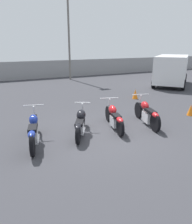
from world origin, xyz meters
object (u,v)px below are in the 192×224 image
(light_pole_right, at_px, (68,22))
(motorcycle_slot_0, at_px, (34,131))
(traffic_cone_far, at_px, (135,94))
(traffic_cone_near, at_px, (191,110))
(motorcycle_slot_2, at_px, (114,117))
(motorcycle_slot_1, at_px, (81,123))
(parked_van, at_px, (172,69))
(motorcycle_slot_3, at_px, (147,114))

(light_pole_right, bearing_deg, motorcycle_slot_0, -114.49)
(traffic_cone_far, bearing_deg, traffic_cone_near, -84.82)
(motorcycle_slot_2, bearing_deg, traffic_cone_far, 59.46)
(motorcycle_slot_1, xyz_separation_m, parked_van, (9.50, 5.72, 0.76))
(motorcycle_slot_1, xyz_separation_m, motorcycle_slot_2, (1.30, 0.02, -0.01))
(light_pole_right, height_order, motorcycle_slot_1, light_pole_right)
(light_pole_right, relative_size, traffic_cone_far, 15.02)
(motorcycle_slot_1, distance_m, motorcycle_slot_3, 2.59)
(motorcycle_slot_0, distance_m, motorcycle_slot_1, 1.53)
(traffic_cone_far, bearing_deg, motorcycle_slot_3, -119.99)
(parked_van, bearing_deg, motorcycle_slot_3, -90.33)
(motorcycle_slot_2, height_order, parked_van, parked_van)
(traffic_cone_near, xyz_separation_m, traffic_cone_far, (-0.32, 3.50, 0.02))
(motorcycle_slot_0, bearing_deg, light_pole_right, 79.80)
(motorcycle_slot_1, distance_m, motorcycle_slot_2, 1.30)
(motorcycle_slot_0, relative_size, motorcycle_slot_2, 1.07)
(motorcycle_slot_1, relative_size, traffic_cone_near, 3.82)
(light_pole_right, height_order, motorcycle_slot_2, light_pole_right)
(motorcycle_slot_1, relative_size, motorcycle_slot_2, 0.88)
(motorcycle_slot_0, distance_m, motorcycle_slot_2, 2.82)
(motorcycle_slot_1, xyz_separation_m, traffic_cone_near, (4.96, -0.12, -0.18))
(motorcycle_slot_0, height_order, traffic_cone_far, motorcycle_slot_0)
(motorcycle_slot_0, xyz_separation_m, traffic_cone_far, (6.17, 3.43, -0.17))
(motorcycle_slot_3, distance_m, traffic_cone_near, 2.38)
(light_pole_right, xyz_separation_m, motorcycle_slot_0, (-5.33, -11.71, -4.17))
(traffic_cone_far, bearing_deg, light_pole_right, 95.77)
(light_pole_right, height_order, traffic_cone_far, light_pole_right)
(motorcycle_slot_0, xyz_separation_m, parked_van, (11.02, 5.78, 0.75))
(motorcycle_slot_1, bearing_deg, motorcycle_slot_2, 29.73)
(light_pole_right, distance_m, parked_van, 8.90)
(traffic_cone_near, height_order, traffic_cone_far, traffic_cone_far)
(motorcycle_slot_3, bearing_deg, motorcycle_slot_2, -174.40)
(motorcycle_slot_2, xyz_separation_m, traffic_cone_far, (3.35, 3.36, -0.15))
(motorcycle_slot_0, height_order, motorcycle_slot_2, motorcycle_slot_0)
(parked_van, bearing_deg, traffic_cone_far, -105.07)
(traffic_cone_near, bearing_deg, traffic_cone_far, 95.18)
(traffic_cone_near, bearing_deg, motorcycle_slot_3, -178.46)
(light_pole_right, distance_m, motorcycle_slot_0, 13.52)
(motorcycle_slot_1, height_order, motorcycle_slot_3, motorcycle_slot_3)
(motorcycle_slot_2, distance_m, traffic_cone_near, 3.67)
(motorcycle_slot_2, height_order, motorcycle_slot_3, motorcycle_slot_3)
(motorcycle_slot_3, xyz_separation_m, traffic_cone_far, (2.06, 3.56, -0.17))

